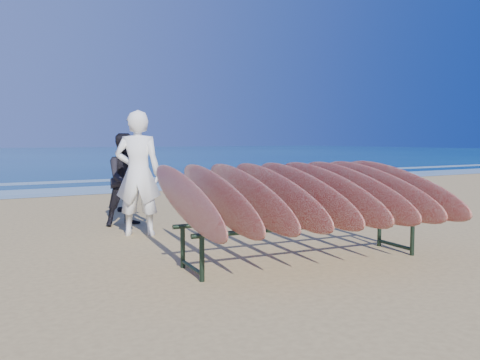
{
  "coord_description": "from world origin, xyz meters",
  "views": [
    {
      "loc": [
        -3.7,
        -5.44,
        1.52
      ],
      "look_at": [
        0.0,
        0.8,
        0.95
      ],
      "focal_mm": 38.0,
      "sensor_mm": 36.0,
      "label": 1
    }
  ],
  "objects": [
    {
      "name": "ground",
      "position": [
        0.0,
        0.0,
        0.0
      ],
      "size": [
        120.0,
        120.0,
        0.0
      ],
      "primitive_type": "plane",
      "color": "tan",
      "rests_on": "ground"
    },
    {
      "name": "foam_far",
      "position": [
        0.0,
        13.5,
        0.01
      ],
      "size": [
        160.0,
        160.0,
        0.0
      ],
      "primitive_type": "plane",
      "color": "white",
      "rests_on": "ground"
    },
    {
      "name": "person_white",
      "position": [
        -1.0,
        2.3,
        0.99
      ],
      "size": [
        0.86,
        0.77,
        1.99
      ],
      "primitive_type": "imported",
      "rotation": [
        0.0,
        0.0,
        2.63
      ],
      "color": "white",
      "rests_on": "ground"
    },
    {
      "name": "foam_near",
      "position": [
        0.0,
        10.0,
        0.01
      ],
      "size": [
        160.0,
        160.0,
        0.0
      ],
      "primitive_type": "plane",
      "color": "white",
      "rests_on": "ground"
    },
    {
      "name": "surfboard_rack",
      "position": [
        0.19,
        -0.44,
        0.85
      ],
      "size": [
        3.4,
        2.81,
        1.35
      ],
      "rotation": [
        0.0,
        0.0,
        -0.1
      ],
      "color": "black",
      "rests_on": "ground"
    },
    {
      "name": "person_dark_b",
      "position": [
        -0.26,
        5.07,
        0.77
      ],
      "size": [
        0.94,
        0.86,
        1.54
      ],
      "primitive_type": "imported",
      "rotation": [
        0.0,
        0.0,
        3.82
      ],
      "color": "black",
      "rests_on": "ground"
    },
    {
      "name": "person_dark_a",
      "position": [
        -0.84,
        3.34,
        0.82
      ],
      "size": [
        0.85,
        0.68,
        1.64
      ],
      "primitive_type": "imported",
      "rotation": [
        0.0,
        0.0,
        0.08
      ],
      "color": "black",
      "rests_on": "ground"
    }
  ]
}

